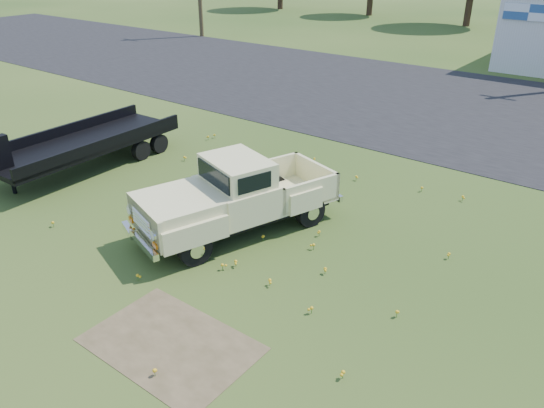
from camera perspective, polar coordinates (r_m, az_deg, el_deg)
The scene contains 6 objects.
ground at distance 12.54m, azimuth -5.43°, elevation -4.79°, with size 140.00×140.00×0.00m, color #274516.
asphalt_lot at distance 24.80m, azimuth 18.93°, elevation 9.90°, with size 90.00×14.00×0.02m, color black.
dirt_patch_a at distance 9.98m, azimuth -10.82°, elevation -14.60°, with size 3.00×2.00×0.01m, color brown.
dirt_patch_b at distance 16.04m, azimuth -2.31°, elevation 2.62°, with size 2.20×1.60×0.01m, color brown.
vintage_pickup_truck at distance 12.87m, azimuth -3.68°, elevation 0.97°, with size 2.04×5.25×1.91m, color beige, non-canonical shape.
flatbed_trailer at distance 17.72m, azimuth -19.57°, elevation 6.57°, with size 2.21×6.62×1.81m, color black, non-canonical shape.
Camera 1 is at (7.42, -7.76, 6.48)m, focal length 35.00 mm.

